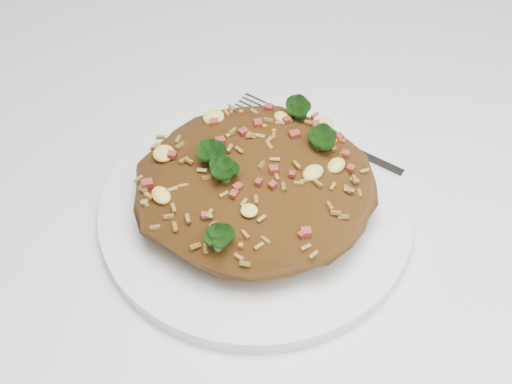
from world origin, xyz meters
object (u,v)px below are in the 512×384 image
fried_rice (256,178)px  fork (326,139)px  dining_table (342,265)px  plate (256,210)px

fried_rice → fork: (0.06, 0.07, -0.03)m
dining_table → plate: 0.13m
dining_table → fried_rice: fried_rice is taller
plate → fork: (0.06, 0.07, 0.01)m
dining_table → fork: size_ratio=8.55×
dining_table → fork: bearing=106.8°
dining_table → plate: plate is taller
dining_table → plate: size_ratio=4.81×
plate → fried_rice: bearing=66.3°
plate → fried_rice: fried_rice is taller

